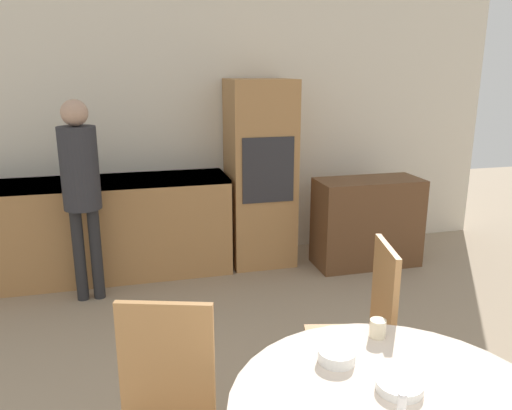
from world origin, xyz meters
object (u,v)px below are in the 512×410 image
object	(u,v)px
person_standing	(81,178)
cup	(378,328)
chair_far_right	(365,327)
bowl_centre	(400,386)
sideboard	(367,222)
oven_unit	(260,173)
bowl_near	(337,356)

from	to	relation	value
person_standing	cup	bearing A→B (deg)	-58.86
chair_far_right	bowl_centre	distance (m)	0.78
sideboard	chair_far_right	distance (m)	2.33
oven_unit	sideboard	size ratio (longest dim) A/B	1.76
cup	bowl_near	xyz separation A→B (m)	(-0.25, -0.13, -0.02)
chair_far_right	person_standing	size ratio (longest dim) A/B	0.61
person_standing	bowl_near	xyz separation A→B (m)	(1.14, -2.43, -0.28)
person_standing	cup	world-z (taller)	person_standing
chair_far_right	person_standing	bearing A→B (deg)	-128.59
chair_far_right	sideboard	bearing A→B (deg)	166.24
bowl_centre	sideboard	bearing A→B (deg)	65.19
oven_unit	cup	distance (m)	2.80
bowl_near	oven_unit	bearing A→B (deg)	81.06
bowl_near	chair_far_right	bearing A→B (deg)	52.19
cup	bowl_centre	bearing A→B (deg)	-105.74
oven_unit	chair_far_right	world-z (taller)	oven_unit
chair_far_right	cup	xyz separation A→B (m)	(-0.13, -0.36, 0.20)
person_standing	oven_unit	bearing A→B (deg)	17.17
oven_unit	bowl_centre	distance (m)	3.17
person_standing	bowl_near	size ratio (longest dim) A/B	10.96
oven_unit	bowl_near	world-z (taller)	oven_unit
oven_unit	bowl_near	distance (m)	2.96
chair_far_right	bowl_centre	bearing A→B (deg)	-4.71
oven_unit	person_standing	size ratio (longest dim) A/B	1.08
bowl_near	bowl_centre	world-z (taller)	bowl_near
oven_unit	person_standing	bearing A→B (deg)	-162.83
person_standing	bowl_centre	size ratio (longest dim) A/B	9.60
oven_unit	cup	size ratio (longest dim) A/B	22.02
chair_far_right	bowl_near	world-z (taller)	chair_far_right
sideboard	person_standing	bearing A→B (deg)	-176.99
bowl_centre	bowl_near	bearing A→B (deg)	122.52
cup	bowl_near	world-z (taller)	cup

